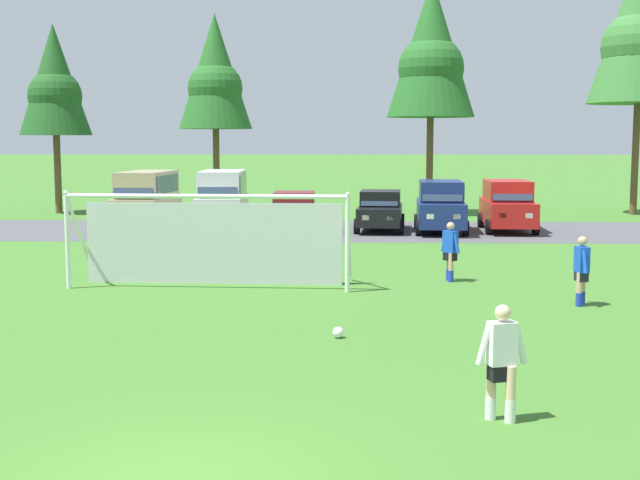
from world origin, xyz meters
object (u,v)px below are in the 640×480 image
(soccer_ball, at_px, (338,332))
(parked_car_slot_right, at_px, (508,205))
(soccer_goal, at_px, (212,237))
(parked_car_slot_left, at_px, (223,197))
(parked_car_slot_center, at_px, (380,210))
(player_striker_near, at_px, (450,252))
(parked_car_slot_center_right, at_px, (441,206))
(player_midfield_center, at_px, (581,271))
(player_defender_far, at_px, (502,363))
(parked_car_slot_far_left, at_px, (147,198))
(parked_car_slot_center_left, at_px, (294,212))

(soccer_ball, distance_m, parked_car_slot_right, 21.07)
(soccer_goal, distance_m, parked_car_slot_left, 15.01)
(parked_car_slot_center, distance_m, parked_car_slot_right, 5.43)
(soccer_goal, bearing_deg, parked_car_slot_left, 97.39)
(player_striker_near, bearing_deg, soccer_goal, -172.64)
(parked_car_slot_center_right, bearing_deg, parked_car_slot_left, 170.78)
(player_striker_near, height_order, parked_car_slot_left, parked_car_slot_left)
(parked_car_slot_left, height_order, parked_car_slot_center_right, parked_car_slot_left)
(parked_car_slot_right, bearing_deg, soccer_goal, -126.96)
(player_midfield_center, relative_size, parked_car_slot_left, 0.34)
(soccer_goal, relative_size, player_defender_far, 4.57)
(soccer_ball, height_order, parked_car_slot_far_left, parked_car_slot_far_left)
(soccer_goal, height_order, parked_car_slot_right, soccer_goal)
(player_midfield_center, bearing_deg, parked_car_slot_center_left, 116.98)
(player_defender_far, xyz_separation_m, parked_car_slot_left, (-7.70, 25.72, 0.52))
(player_striker_near, bearing_deg, player_defender_far, -93.36)
(player_striker_near, height_order, parked_car_slot_right, parked_car_slot_right)
(player_midfield_center, xyz_separation_m, parked_car_slot_center, (-4.11, 16.30, 0.05))
(parked_car_slot_far_left, xyz_separation_m, parked_car_slot_center, (10.16, -0.40, -0.47))
(player_defender_far, bearing_deg, parked_car_slot_right, 79.30)
(parked_car_slot_far_left, height_order, parked_car_slot_left, same)
(parked_car_slot_left, xyz_separation_m, parked_car_slot_center_right, (9.47, -1.54, -0.23))
(soccer_ball, xyz_separation_m, parked_car_slot_right, (6.98, 19.85, 1.00))
(parked_car_slot_left, bearing_deg, parked_car_slot_right, -4.70)
(parked_car_slot_left, distance_m, parked_car_slot_center, 7.04)
(parked_car_slot_center, bearing_deg, parked_car_slot_center_right, -9.89)
(soccer_ball, distance_m, parked_car_slot_center_right, 19.78)
(player_defender_far, bearing_deg, soccer_goal, 118.02)
(soccer_ball, relative_size, parked_car_slot_left, 0.05)
(player_defender_far, relative_size, parked_car_slot_center_left, 0.39)
(player_defender_far, height_order, parked_car_slot_right, parked_car_slot_right)
(player_defender_far, height_order, parked_car_slot_center, parked_car_slot_center)
(soccer_ball, height_order, soccer_goal, soccer_goal)
(soccer_ball, bearing_deg, parked_car_slot_left, 104.48)
(parked_car_slot_far_left, relative_size, parked_car_slot_left, 1.00)
(parked_car_slot_center_left, xyz_separation_m, parked_car_slot_center_right, (6.15, 0.67, 0.24))
(player_striker_near, xyz_separation_m, parked_car_slot_center, (-1.44, 12.95, 0.05))
(parked_car_slot_center, bearing_deg, parked_car_slot_left, 171.02)
(soccer_goal, xyz_separation_m, parked_car_slot_center, (5.01, 13.79, -0.42))
(player_defender_far, relative_size, parked_car_slot_right, 0.35)
(parked_car_slot_center, bearing_deg, parked_car_slot_far_left, 177.75)
(player_midfield_center, distance_m, parked_car_slot_right, 16.44)
(player_defender_far, bearing_deg, parked_car_slot_far_left, 113.57)
(player_midfield_center, height_order, parked_car_slot_center_right, parked_car_slot_center_right)
(parked_car_slot_far_left, relative_size, parked_car_slot_right, 1.05)
(parked_car_slot_far_left, xyz_separation_m, parked_car_slot_center_right, (12.68, -0.84, -0.23))
(player_midfield_center, bearing_deg, parked_car_slot_far_left, 130.51)
(parked_car_slot_left, xyz_separation_m, parked_car_slot_center_left, (3.32, -2.20, -0.47))
(player_striker_near, relative_size, parked_car_slot_far_left, 0.34)
(parked_car_slot_center_left, relative_size, parked_car_slot_right, 0.90)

